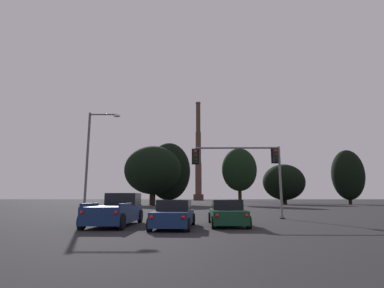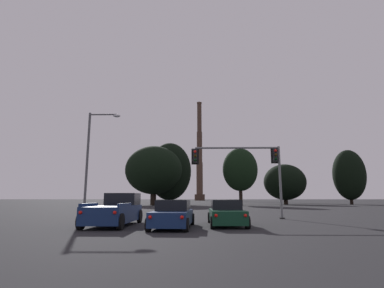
{
  "view_description": "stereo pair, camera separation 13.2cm",
  "coord_description": "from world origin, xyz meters",
  "px_view_note": "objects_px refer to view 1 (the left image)",
  "views": [
    {
      "loc": [
        1.25,
        -1.42,
        1.54
      ],
      "look_at": [
        0.77,
        25.97,
        6.47
      ],
      "focal_mm": 28.0,
      "sensor_mm": 36.0,
      "label": 1
    },
    {
      "loc": [
        1.38,
        -1.41,
        1.54
      ],
      "look_at": [
        0.77,
        25.97,
        6.47
      ],
      "focal_mm": 28.0,
      "sensor_mm": 36.0,
      "label": 2
    }
  ],
  "objects_px": {
    "sedan_center_lane_front": "(174,215)",
    "street_lamp": "(92,152)",
    "pickup_truck_left_lane_front": "(117,211)",
    "smokestack": "(198,161)",
    "sedan_right_lane_front": "(227,213)",
    "traffic_light_overhead_right": "(249,162)"
  },
  "relations": [
    {
      "from": "sedan_right_lane_front",
      "to": "traffic_light_overhead_right",
      "type": "distance_m",
      "value": 6.83
    },
    {
      "from": "street_lamp",
      "to": "smokestack",
      "type": "distance_m",
      "value": 143.35
    },
    {
      "from": "smokestack",
      "to": "street_lamp",
      "type": "bearing_deg",
      "value": -93.83
    },
    {
      "from": "sedan_center_lane_front",
      "to": "smokestack",
      "type": "distance_m",
      "value": 152.28
    },
    {
      "from": "sedan_center_lane_front",
      "to": "street_lamp",
      "type": "xyz_separation_m",
      "value": [
        -7.63,
        8.71,
        4.65
      ]
    },
    {
      "from": "traffic_light_overhead_right",
      "to": "sedan_right_lane_front",
      "type": "bearing_deg",
      "value": -112.78
    },
    {
      "from": "pickup_truck_left_lane_front",
      "to": "sedan_center_lane_front",
      "type": "relative_size",
      "value": 1.16
    },
    {
      "from": "sedan_center_lane_front",
      "to": "street_lamp",
      "type": "distance_m",
      "value": 12.48
    },
    {
      "from": "traffic_light_overhead_right",
      "to": "sedan_center_lane_front",
      "type": "bearing_deg",
      "value": -127.42
    },
    {
      "from": "pickup_truck_left_lane_front",
      "to": "smokestack",
      "type": "xyz_separation_m",
      "value": [
        5.26,
        149.47,
        21.17
      ]
    },
    {
      "from": "traffic_light_overhead_right",
      "to": "smokestack",
      "type": "distance_m",
      "value": 145.14
    },
    {
      "from": "traffic_light_overhead_right",
      "to": "smokestack",
      "type": "bearing_deg",
      "value": 91.31
    },
    {
      "from": "sedan_right_lane_front",
      "to": "smokestack",
      "type": "height_order",
      "value": "smokestack"
    },
    {
      "from": "sedan_center_lane_front",
      "to": "sedan_right_lane_front",
      "type": "bearing_deg",
      "value": 28.19
    },
    {
      "from": "street_lamp",
      "to": "smokestack",
      "type": "height_order",
      "value": "smokestack"
    },
    {
      "from": "street_lamp",
      "to": "smokestack",
      "type": "relative_size",
      "value": 0.16
    },
    {
      "from": "sedan_right_lane_front",
      "to": "sedan_center_lane_front",
      "type": "distance_m",
      "value": 3.22
    },
    {
      "from": "sedan_center_lane_front",
      "to": "traffic_light_overhead_right",
      "type": "height_order",
      "value": "traffic_light_overhead_right"
    },
    {
      "from": "pickup_truck_left_lane_front",
      "to": "smokestack",
      "type": "relative_size",
      "value": 0.1
    },
    {
      "from": "smokestack",
      "to": "traffic_light_overhead_right",
      "type": "bearing_deg",
      "value": -88.69
    },
    {
      "from": "pickup_truck_left_lane_front",
      "to": "street_lamp",
      "type": "relative_size",
      "value": 0.63
    },
    {
      "from": "sedan_center_lane_front",
      "to": "traffic_light_overhead_right",
      "type": "bearing_deg",
      "value": 55.42
    }
  ]
}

